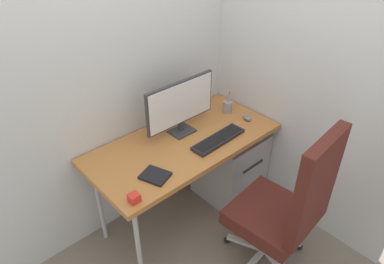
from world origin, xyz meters
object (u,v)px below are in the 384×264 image
Objects in this scene: mouse at (247,117)px; notebook at (155,176)px; filing_cabinet at (229,164)px; office_chair at (288,207)px; keyboard at (218,139)px; monitor at (181,104)px; pen_holder at (228,106)px; desk_clamp_accessory at (134,198)px.

mouse reaches higher than notebook.
office_chair is at bearing -111.46° from filing_cabinet.
filing_cabinet is at bearing 22.81° from keyboard.
notebook is at bearing 131.81° from office_chair.
monitor is 0.57m from notebook.
monitor is 6.55× the size of mouse.
pen_holder reaches higher than notebook.
pen_holder is 0.94m from notebook.
desk_clamp_accessory is (-1.06, -0.21, 0.46)m from filing_cabinet.
pen_holder is at bearing 16.37° from desk_clamp_accessory.
pen_holder is 2.96× the size of desk_clamp_accessory.
pen_holder is at bearing 67.56° from office_chair.
desk_clamp_accessory reaches higher than mouse.
desk_clamp_accessory is (-0.77, 0.53, 0.20)m from office_chair.
pen_holder reaches higher than desk_clamp_accessory.
monitor reaches higher than mouse.
mouse is 1.52× the size of desk_clamp_accessory.
mouse reaches higher than filing_cabinet.
notebook is at bearing -171.70° from filing_cabinet.
office_chair is at bearing -83.32° from monitor.
office_chair reaches higher than monitor.
keyboard is (0.01, 0.62, 0.19)m from office_chair.
notebook is 2.86× the size of desk_clamp_accessory.
keyboard is 2.56× the size of pen_holder.
office_chair is 2.61× the size of keyboard.
notebook is (-0.55, 0.62, 0.18)m from office_chair.
pen_holder is at bearing 112.23° from mouse.
monitor is at bearing 28.68° from desk_clamp_accessory.
office_chair is 0.98m from monitor.
filing_cabinet is 3.54× the size of pen_holder.
desk_clamp_accessory is at bearing -163.63° from pen_holder.
mouse is (0.37, 0.05, 0.00)m from keyboard.
monitor is 0.36m from keyboard.
filing_cabinet is at bearing -12.03° from notebook.
notebook is at bearing -162.70° from mouse.
monitor reaches higher than notebook.
notebook is 0.23m from desk_clamp_accessory.
desk_clamp_accessory is at bearing -177.83° from notebook.
pen_holder is 1.17m from desk_clamp_accessory.
monitor is at bearing 159.16° from filing_cabinet.
monitor is at bearing 96.68° from office_chair.
pen_holder is (0.35, 0.86, 0.22)m from office_chair.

